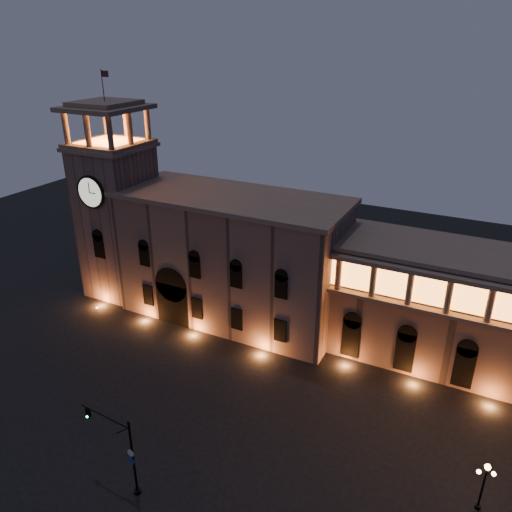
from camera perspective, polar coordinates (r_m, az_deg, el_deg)
name	(u,v)px	position (r m, az deg, el deg)	size (l,w,h in m)	color
ground	(148,414)	(56.09, -12.29, -17.21)	(160.00, 160.00, 0.00)	black
government_building	(231,258)	(67.62, -2.84, -0.22)	(30.80, 12.80, 17.60)	#775A4E
clock_tower	(118,214)	(75.86, -15.51, 4.67)	(9.80, 9.80, 32.40)	#775A4E
colonnade_wing	(506,319)	(62.70, 26.65, -6.50)	(40.60, 11.50, 14.50)	brown
traffic_light	(124,452)	(46.58, -14.83, -20.81)	(5.83, 0.82, 8.01)	black
street_lamp_near	(484,483)	(48.49, 24.58, -22.50)	(1.65, 0.67, 4.89)	black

